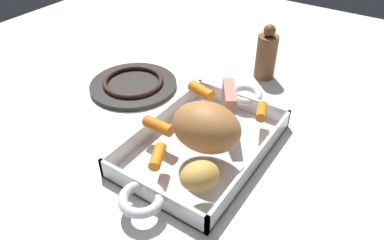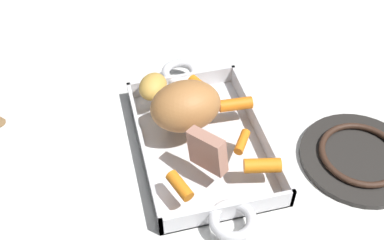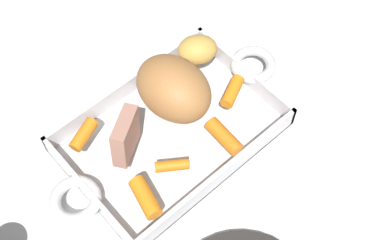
% 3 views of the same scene
% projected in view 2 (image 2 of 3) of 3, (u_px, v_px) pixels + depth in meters
% --- Properties ---
extents(ground_plane, '(1.75, 1.75, 0.00)m').
position_uv_depth(ground_plane, '(202.00, 146.00, 0.82)').
color(ground_plane, silver).
extents(roasting_dish, '(0.42, 0.21, 0.04)m').
position_uv_depth(roasting_dish, '(202.00, 141.00, 0.81)').
color(roasting_dish, silver).
rests_on(roasting_dish, ground_plane).
extents(pork_roast, '(0.10, 0.13, 0.08)m').
position_uv_depth(pork_roast, '(186.00, 106.00, 0.78)').
color(pork_roast, '#B3753F').
rests_on(pork_roast, roasting_dish).
extents(roast_slice_outer, '(0.07, 0.06, 0.07)m').
position_uv_depth(roast_slice_outer, '(207.00, 151.00, 0.72)').
color(roast_slice_outer, tan).
rests_on(roast_slice_outer, roasting_dish).
extents(baby_carrot_southeast, '(0.04, 0.06, 0.02)m').
position_uv_depth(baby_carrot_southeast, '(262.00, 166.00, 0.73)').
color(baby_carrot_southeast, orange).
rests_on(baby_carrot_southeast, roasting_dish).
extents(baby_carrot_center_left, '(0.05, 0.04, 0.02)m').
position_uv_depth(baby_carrot_center_left, '(200.00, 86.00, 0.86)').
color(baby_carrot_center_left, orange).
rests_on(baby_carrot_center_left, roasting_dish).
extents(baby_carrot_center_right, '(0.05, 0.04, 0.02)m').
position_uv_depth(baby_carrot_center_right, '(242.00, 142.00, 0.77)').
color(baby_carrot_center_right, orange).
rests_on(baby_carrot_center_right, roasting_dish).
extents(baby_carrot_long, '(0.05, 0.04, 0.02)m').
position_uv_depth(baby_carrot_long, '(180.00, 186.00, 0.70)').
color(baby_carrot_long, orange).
rests_on(baby_carrot_long, roasting_dish).
extents(baby_carrot_northwest, '(0.02, 0.06, 0.02)m').
position_uv_depth(baby_carrot_northwest, '(236.00, 104.00, 0.82)').
color(baby_carrot_northwest, orange).
rests_on(baby_carrot_northwest, roasting_dish).
extents(potato_whole, '(0.08, 0.07, 0.04)m').
position_uv_depth(potato_whole, '(153.00, 87.00, 0.84)').
color(potato_whole, gold).
rests_on(potato_whole, roasting_dish).
extents(stove_burner_rear, '(0.20, 0.20, 0.02)m').
position_uv_depth(stove_burner_rear, '(360.00, 157.00, 0.79)').
color(stove_burner_rear, '#282623').
rests_on(stove_burner_rear, ground_plane).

